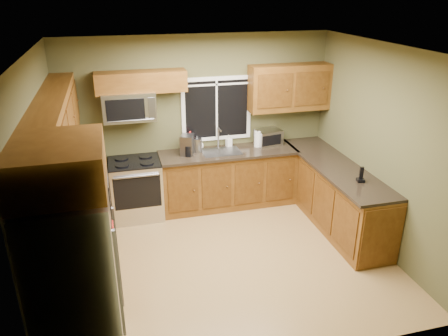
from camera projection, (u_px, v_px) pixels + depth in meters
name	position (u px, v px, depth m)	size (l,w,h in m)	color
floor	(227.00, 258.00, 5.81)	(4.20, 4.20, 0.00)	olive
ceiling	(228.00, 50.00, 4.76)	(4.20, 4.20, 0.00)	white
back_wall	(198.00, 122.00, 6.89)	(4.20, 4.20, 0.00)	#4E4D2C
front_wall	(282.00, 242.00, 3.68)	(4.20, 4.20, 0.00)	#4E4D2C
left_wall	(43.00, 182.00, 4.80)	(3.60, 3.60, 0.00)	#4E4D2C
right_wall	(380.00, 149.00, 5.77)	(3.60, 3.60, 0.00)	#4E4D2C
window	(217.00, 109.00, 6.87)	(1.12, 0.03, 1.02)	white
base_cabinets_left	(83.00, 228.00, 5.64)	(0.60, 2.65, 0.90)	brown
countertop_left	(81.00, 195.00, 5.46)	(0.65, 2.65, 0.04)	black
base_cabinets_back	(228.00, 179.00, 7.07)	(2.17, 0.60, 0.90)	brown
countertop_back	(229.00, 152.00, 6.86)	(2.17, 0.65, 0.04)	black
base_cabinets_peninsula	(334.00, 195.00, 6.53)	(0.60, 2.52, 0.90)	brown
countertop_peninsula	(335.00, 166.00, 6.35)	(0.65, 2.50, 0.04)	black
upper_cabinets_left	(56.00, 124.00, 5.06)	(0.33, 2.65, 0.72)	brown
upper_cabinets_back_left	(141.00, 82.00, 6.27)	(1.30, 0.33, 0.30)	brown
upper_cabinets_back_right	(289.00, 87.00, 6.88)	(1.30, 0.33, 0.72)	brown
upper_cabinet_over_fridge	(58.00, 166.00, 3.46)	(0.72, 0.90, 0.38)	brown
refrigerator	(77.00, 282.00, 3.90)	(0.74, 0.90, 1.80)	#B7B7BC
range	(136.00, 189.00, 6.69)	(0.76, 0.69, 0.94)	#B7B7BC
microwave	(129.00, 106.00, 6.33)	(0.76, 0.41, 0.42)	#B7B7BC
sink	(221.00, 151.00, 6.84)	(0.60, 0.42, 0.36)	slate
toaster_oven	(268.00, 137.00, 7.10)	(0.44, 0.37, 0.25)	#B7B7BC
coffee_maker	(187.00, 146.00, 6.67)	(0.26, 0.30, 0.31)	slate
kettle	(197.00, 144.00, 6.78)	(0.19, 0.19, 0.27)	#B7B7BC
paper_towel_roll	(257.00, 139.00, 7.01)	(0.11, 0.11, 0.27)	white
soap_bottle_a	(190.00, 141.00, 6.86)	(0.12, 0.12, 0.30)	red
soap_bottle_b	(229.00, 141.00, 7.04)	(0.08, 0.09, 0.19)	white
soap_bottle_c	(200.00, 144.00, 6.93)	(0.13, 0.13, 0.16)	white
cordless_phone	(361.00, 177.00, 5.77)	(0.11, 0.11, 0.21)	black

